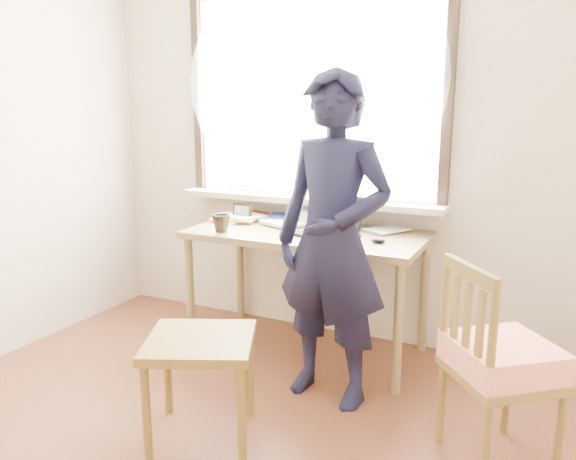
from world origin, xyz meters
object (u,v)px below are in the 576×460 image
at_px(work_chair, 200,353).
at_px(mug_white, 305,218).
at_px(desk, 307,244).
at_px(side_chair, 499,360).
at_px(mug_dark, 221,223).
at_px(laptop, 331,226).
at_px(person, 333,241).

bearing_deg(work_chair, mug_white, 92.41).
bearing_deg(desk, work_chair, -92.32).
bearing_deg(side_chair, desk, 149.76).
distance_m(mug_dark, side_chair, 1.79).
xyz_separation_m(laptop, person, (0.19, -0.46, 0.03)).
xyz_separation_m(work_chair, person, (0.41, 0.62, 0.44)).
relative_size(mug_white, mug_dark, 0.98).
relative_size(mug_white, person, 0.07).
relative_size(mug_dark, side_chair, 0.13).
xyz_separation_m(laptop, mug_white, (-0.27, 0.22, -0.01)).
bearing_deg(side_chair, person, 165.46).
height_order(mug_white, person, person).
distance_m(mug_dark, work_chair, 1.05).
height_order(laptop, work_chair, laptop).
distance_m(mug_white, work_chair, 1.35).
relative_size(laptop, side_chair, 0.46).
bearing_deg(laptop, person, -67.10).
xyz_separation_m(side_chair, person, (-0.86, 0.22, 0.39)).
xyz_separation_m(mug_dark, work_chair, (0.43, -0.87, -0.42)).
xyz_separation_m(work_chair, side_chair, (1.26, 0.40, 0.06)).
distance_m(laptop, person, 0.50).
bearing_deg(person, work_chair, -116.52).
bearing_deg(person, mug_white, 131.23).
distance_m(desk, work_chair, 1.14).
height_order(laptop, mug_dark, laptop).
distance_m(desk, laptop, 0.22).
bearing_deg(mug_white, mug_dark, -131.46).
height_order(work_chair, person, person).
distance_m(work_chair, person, 0.86).
height_order(mug_dark, side_chair, side_chair).
distance_m(mug_white, side_chair, 1.63).
relative_size(desk, laptop, 3.45).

